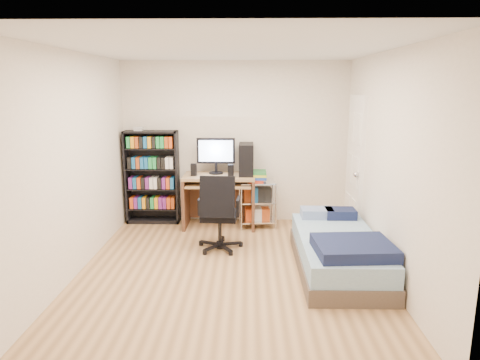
{
  "coord_description": "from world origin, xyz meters",
  "views": [
    {
      "loc": [
        0.22,
        -4.66,
        2.11
      ],
      "look_at": [
        0.11,
        0.4,
        1.0
      ],
      "focal_mm": 32.0,
      "sensor_mm": 36.0,
      "label": 1
    }
  ],
  "objects_px": {
    "media_shelf": "(152,176)",
    "office_chair": "(219,226)",
    "computer_desk": "(226,179)",
    "bed": "(339,251)"
  },
  "relations": [
    {
      "from": "media_shelf",
      "to": "office_chair",
      "type": "relative_size",
      "value": 1.47
    },
    {
      "from": "computer_desk",
      "to": "office_chair",
      "type": "xyz_separation_m",
      "value": [
        -0.04,
        -1.03,
        -0.4
      ]
    },
    {
      "from": "computer_desk",
      "to": "bed",
      "type": "relative_size",
      "value": 0.73
    },
    {
      "from": "bed",
      "to": "media_shelf",
      "type": "bearing_deg",
      "value": 145.11
    },
    {
      "from": "computer_desk",
      "to": "bed",
      "type": "distance_m",
      "value": 2.22
    },
    {
      "from": "media_shelf",
      "to": "office_chair",
      "type": "bearing_deg",
      "value": -46.1
    },
    {
      "from": "media_shelf",
      "to": "office_chair",
      "type": "distance_m",
      "value": 1.67
    },
    {
      "from": "office_chair",
      "to": "bed",
      "type": "relative_size",
      "value": 0.55
    },
    {
      "from": "computer_desk",
      "to": "media_shelf",
      "type": "bearing_deg",
      "value": 173.42
    },
    {
      "from": "computer_desk",
      "to": "bed",
      "type": "xyz_separation_m",
      "value": [
        1.39,
        -1.65,
        -0.5
      ]
    }
  ]
}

